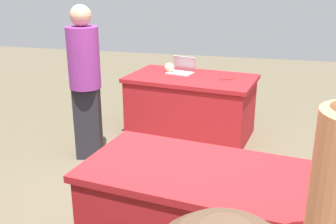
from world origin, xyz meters
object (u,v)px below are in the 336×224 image
(person_presenter, at_px, (85,76))
(laptop_silver, at_px, (181,70))
(table_back_left, at_px, (220,224))
(table_foreground, at_px, (191,106))
(scissors_red, at_px, (227,79))
(yarn_ball, at_px, (169,68))

(person_presenter, xyz_separation_m, laptop_silver, (-0.83, -1.11, -0.13))
(person_presenter, relative_size, laptop_silver, 4.49)
(table_back_left, xyz_separation_m, laptop_silver, (0.83, -2.63, 0.43))
(table_foreground, relative_size, person_presenter, 0.99)
(table_foreground, distance_m, table_back_left, 2.56)
(table_back_left, height_order, person_presenter, person_presenter)
(laptop_silver, distance_m, scissors_red, 0.65)
(table_back_left, relative_size, yarn_ball, 15.29)
(laptop_silver, bearing_deg, table_back_left, 121.98)
(table_foreground, distance_m, scissors_red, 0.60)
(table_foreground, distance_m, yarn_ball, 0.57)
(table_foreground, xyz_separation_m, person_presenter, (0.99, 0.95, 0.56))
(table_back_left, height_order, laptop_silver, laptop_silver)
(table_foreground, height_order, scissors_red, scissors_red)
(yarn_ball, bearing_deg, person_presenter, 58.49)
(laptop_silver, height_order, scissors_red, laptop_silver)
(scissors_red, bearing_deg, laptop_silver, -50.88)
(table_back_left, height_order, scissors_red, scissors_red)
(table_foreground, distance_m, person_presenter, 1.48)
(table_back_left, distance_m, laptop_silver, 2.79)
(table_foreground, relative_size, laptop_silver, 4.43)
(person_presenter, bearing_deg, laptop_silver, -138.90)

